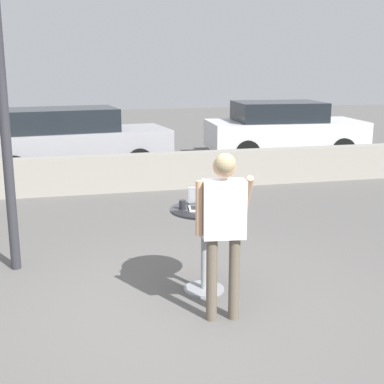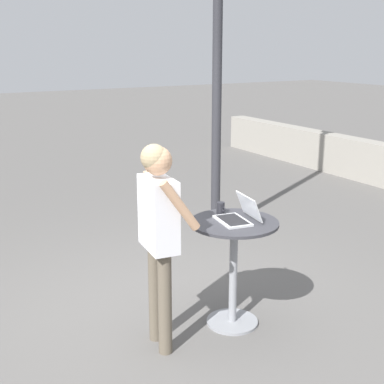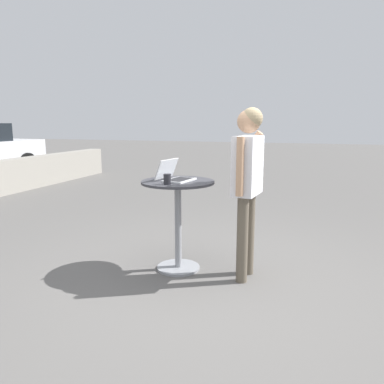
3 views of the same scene
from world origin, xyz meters
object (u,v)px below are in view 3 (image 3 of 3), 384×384
laptop (175,176)px  standing_person (248,172)px  cafe_table (178,209)px  coffee_mug (167,179)px

laptop → standing_person: (-0.01, -0.75, 0.07)m
cafe_table → standing_person: 0.83m
cafe_table → coffee_mug: coffee_mug is taller
cafe_table → laptop: bearing=75.7°
laptop → standing_person: 0.76m
standing_person → coffee_mug: bearing=107.9°
cafe_table → standing_person: bearing=-90.1°
laptop → coffee_mug: 0.25m
coffee_mug → standing_person: 0.78m
cafe_table → coffee_mug: (-0.24, 0.02, 0.35)m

